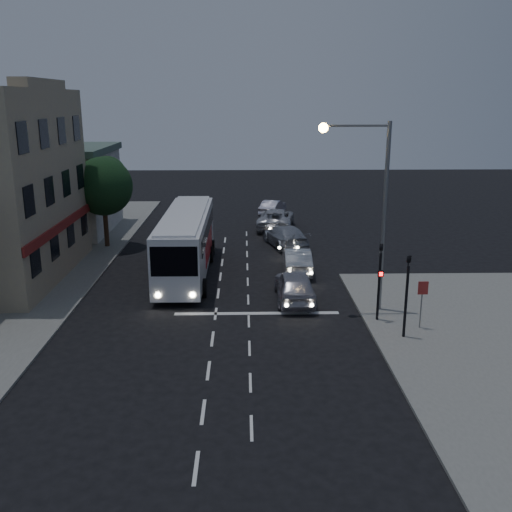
{
  "coord_description": "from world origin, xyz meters",
  "views": [
    {
      "loc": [
        1.39,
        -23.96,
        10.08
      ],
      "look_at": [
        2.02,
        4.54,
        2.2
      ],
      "focal_mm": 40.0,
      "sensor_mm": 36.0,
      "label": 1
    }
  ],
  "objects_px": {
    "tour_bus": "(186,241)",
    "car_extra": "(273,208)",
    "streetlight": "(371,196)",
    "car_sedan_c": "(276,219)",
    "regulatory_sign": "(422,297)",
    "traffic_signal_side": "(407,286)",
    "car_sedan_b": "(285,236)",
    "car_sedan_a": "(297,260)",
    "street_tree": "(103,184)",
    "car_suv": "(295,286)",
    "traffic_signal_main": "(380,273)"
  },
  "relations": [
    {
      "from": "tour_bus",
      "to": "car_extra",
      "type": "xyz_separation_m",
      "value": [
        6.0,
        17.54,
        -1.31
      ]
    },
    {
      "from": "car_sedan_c",
      "to": "regulatory_sign",
      "type": "relative_size",
      "value": 2.64
    },
    {
      "from": "car_sedan_b",
      "to": "street_tree",
      "type": "height_order",
      "value": "street_tree"
    },
    {
      "from": "car_sedan_c",
      "to": "streetlight",
      "type": "relative_size",
      "value": 0.65
    },
    {
      "from": "car_suv",
      "to": "street_tree",
      "type": "height_order",
      "value": "street_tree"
    },
    {
      "from": "traffic_signal_main",
      "to": "car_suv",
      "type": "bearing_deg",
      "value": 140.01
    },
    {
      "from": "car_sedan_a",
      "to": "streetlight",
      "type": "height_order",
      "value": "streetlight"
    },
    {
      "from": "tour_bus",
      "to": "car_extra",
      "type": "height_order",
      "value": "tour_bus"
    },
    {
      "from": "tour_bus",
      "to": "car_sedan_b",
      "type": "relative_size",
      "value": 2.31
    },
    {
      "from": "traffic_signal_side",
      "to": "streetlight",
      "type": "bearing_deg",
      "value": 105.7
    },
    {
      "from": "tour_bus",
      "to": "traffic_signal_main",
      "type": "bearing_deg",
      "value": -39.33
    },
    {
      "from": "car_sedan_a",
      "to": "regulatory_sign",
      "type": "distance_m",
      "value": 10.26
    },
    {
      "from": "car_sedan_b",
      "to": "car_sedan_c",
      "type": "height_order",
      "value": "car_sedan_c"
    },
    {
      "from": "traffic_signal_main",
      "to": "street_tree",
      "type": "distance_m",
      "value": 21.38
    },
    {
      "from": "car_suv",
      "to": "car_sedan_a",
      "type": "distance_m",
      "value": 5.06
    },
    {
      "from": "car_extra",
      "to": "traffic_signal_side",
      "type": "xyz_separation_m",
      "value": [
        4.31,
        -27.43,
        1.73
      ]
    },
    {
      "from": "car_sedan_c",
      "to": "streetlight",
      "type": "bearing_deg",
      "value": 107.89
    },
    {
      "from": "car_suv",
      "to": "car_sedan_b",
      "type": "bearing_deg",
      "value": -91.93
    },
    {
      "from": "car_sedan_c",
      "to": "traffic_signal_main",
      "type": "bearing_deg",
      "value": 107.89
    },
    {
      "from": "traffic_signal_main",
      "to": "traffic_signal_side",
      "type": "height_order",
      "value": "same"
    },
    {
      "from": "traffic_signal_main",
      "to": "regulatory_sign",
      "type": "bearing_deg",
      "value": -30.84
    },
    {
      "from": "car_extra",
      "to": "regulatory_sign",
      "type": "height_order",
      "value": "regulatory_sign"
    },
    {
      "from": "car_suv",
      "to": "streetlight",
      "type": "bearing_deg",
      "value": 154.19
    },
    {
      "from": "car_sedan_b",
      "to": "street_tree",
      "type": "xyz_separation_m",
      "value": [
        -12.53,
        0.07,
        3.74
      ]
    },
    {
      "from": "car_sedan_c",
      "to": "street_tree",
      "type": "xyz_separation_m",
      "value": [
        -12.17,
        -5.79,
        3.69
      ]
    },
    {
      "from": "car_extra",
      "to": "street_tree",
      "type": "relative_size",
      "value": 0.68
    },
    {
      "from": "traffic_signal_side",
      "to": "streetlight",
      "type": "relative_size",
      "value": 0.46
    },
    {
      "from": "car_sedan_a",
      "to": "street_tree",
      "type": "relative_size",
      "value": 0.72
    },
    {
      "from": "traffic_signal_main",
      "to": "car_sedan_b",
      "type": "bearing_deg",
      "value": 103.02
    },
    {
      "from": "car_sedan_a",
      "to": "street_tree",
      "type": "xyz_separation_m",
      "value": [
        -12.77,
        6.2,
        3.76
      ]
    },
    {
      "from": "traffic_signal_side",
      "to": "regulatory_sign",
      "type": "relative_size",
      "value": 1.86
    },
    {
      "from": "car_suv",
      "to": "streetlight",
      "type": "xyz_separation_m",
      "value": [
        3.35,
        -1.6,
        4.92
      ]
    },
    {
      "from": "car_sedan_a",
      "to": "car_sedan_b",
      "type": "height_order",
      "value": "car_sedan_b"
    },
    {
      "from": "tour_bus",
      "to": "car_sedan_b",
      "type": "xyz_separation_m",
      "value": [
        6.33,
        6.27,
        -1.24
      ]
    },
    {
      "from": "car_sedan_c",
      "to": "regulatory_sign",
      "type": "distance_m",
      "value": 21.73
    },
    {
      "from": "tour_bus",
      "to": "traffic_signal_side",
      "type": "distance_m",
      "value": 14.29
    },
    {
      "from": "tour_bus",
      "to": "car_sedan_a",
      "type": "relative_size",
      "value": 2.69
    },
    {
      "from": "car_suv",
      "to": "car_sedan_c",
      "type": "height_order",
      "value": "car_suv"
    },
    {
      "from": "car_sedan_a",
      "to": "car_sedan_b",
      "type": "xyz_separation_m",
      "value": [
        -0.25,
        6.13,
        0.02
      ]
    },
    {
      "from": "streetlight",
      "to": "regulatory_sign",
      "type": "bearing_deg",
      "value": -51.25
    },
    {
      "from": "car_suv",
      "to": "regulatory_sign",
      "type": "bearing_deg",
      "value": 142.45
    },
    {
      "from": "car_sedan_a",
      "to": "street_tree",
      "type": "distance_m",
      "value": 14.69
    },
    {
      "from": "streetlight",
      "to": "street_tree",
      "type": "height_order",
      "value": "streetlight"
    },
    {
      "from": "car_suv",
      "to": "street_tree",
      "type": "bearing_deg",
      "value": -42.87
    },
    {
      "from": "car_extra",
      "to": "streetlight",
      "type": "relative_size",
      "value": 0.47
    },
    {
      "from": "car_sedan_c",
      "to": "regulatory_sign",
      "type": "height_order",
      "value": "regulatory_sign"
    },
    {
      "from": "car_sedan_b",
      "to": "streetlight",
      "type": "relative_size",
      "value": 0.58
    },
    {
      "from": "car_sedan_c",
      "to": "car_extra",
      "type": "xyz_separation_m",
      "value": [
        0.02,
        5.41,
        -0.12
      ]
    },
    {
      "from": "car_sedan_b",
      "to": "traffic_signal_side",
      "type": "relative_size",
      "value": 1.28
    },
    {
      "from": "tour_bus",
      "to": "traffic_signal_side",
      "type": "bearing_deg",
      "value": -43.67
    }
  ]
}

